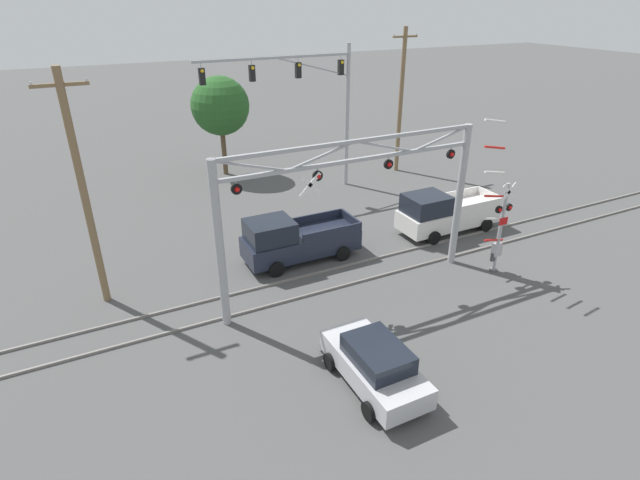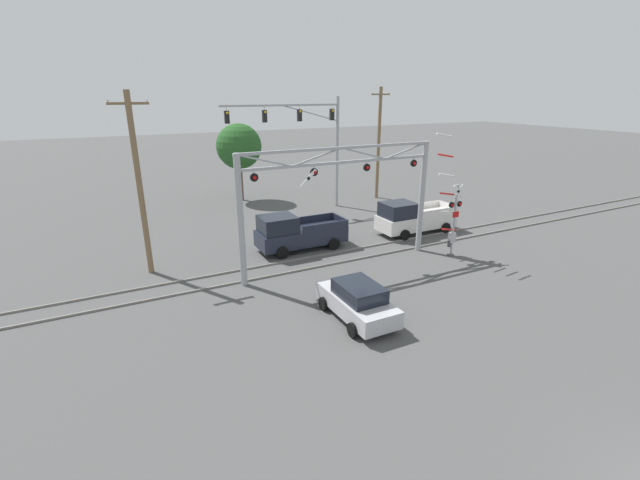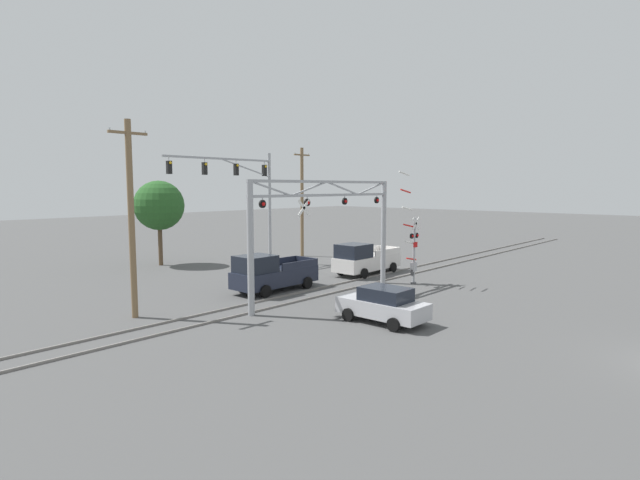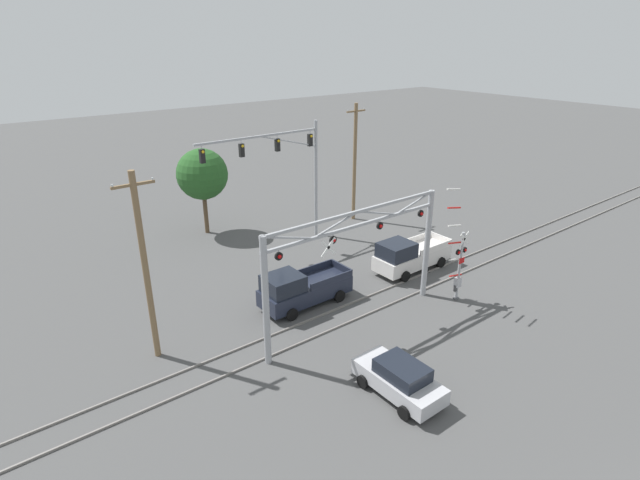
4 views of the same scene
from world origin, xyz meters
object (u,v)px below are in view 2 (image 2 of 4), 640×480
object	(u,v)px
crossing_signal_mast	(452,218)
pickup_truck_following	(412,218)
traffic_signal_span	(312,133)
utility_pole_right	(379,143)
utility_pole_left	(139,184)
background_tree_beyond_span	(239,147)
crossing_gantry	(341,193)
pickup_truck_lead	(296,233)
sedan_waiting	(357,301)

from	to	relation	value
crossing_signal_mast	pickup_truck_following	bearing A→B (deg)	80.07
traffic_signal_span	pickup_truck_following	distance (m)	10.29
crossing_signal_mast	utility_pole_right	world-z (taller)	utility_pole_right
crossing_signal_mast	pickup_truck_following	distance (m)	4.49
utility_pole_left	background_tree_beyond_span	bearing A→B (deg)	55.73
crossing_signal_mast	utility_pole_left	bearing A→B (deg)	161.44
crossing_gantry	traffic_signal_span	xyz separation A→B (m)	(3.87, 11.27, 1.90)
traffic_signal_span	pickup_truck_lead	bearing A→B (deg)	-121.61
crossing_signal_mast	background_tree_beyond_span	size ratio (longest dim) A/B	1.07
traffic_signal_span	pickup_truck_lead	world-z (taller)	traffic_signal_span
utility_pole_left	background_tree_beyond_span	size ratio (longest dim) A/B	1.39
crossing_gantry	utility_pole_left	bearing A→B (deg)	158.07
pickup_truck_lead	sedan_waiting	bearing A→B (deg)	-97.41
crossing_signal_mast	utility_pole_right	size ratio (longest dim) A/B	0.74
traffic_signal_span	utility_pole_left	xyz separation A→B (m)	(-12.96, -7.61, -1.27)
crossing_gantry	pickup_truck_lead	world-z (taller)	crossing_gantry
pickup_truck_lead	traffic_signal_span	bearing A→B (deg)	58.39
background_tree_beyond_span	sedan_waiting	bearing A→B (deg)	-95.03
crossing_gantry	background_tree_beyond_span	xyz separation A→B (m)	(-0.21, 16.70, 0.56)
crossing_gantry	pickup_truck_lead	xyz separation A→B (m)	(-1.03, 3.32, -2.96)
utility_pole_left	sedan_waiting	bearing A→B (deg)	-51.93
utility_pole_right	pickup_truck_following	bearing A→B (deg)	-110.89
crossing_signal_mast	utility_pole_right	bearing A→B (deg)	72.40
crossing_signal_mast	pickup_truck_lead	world-z (taller)	crossing_signal_mast
utility_pole_left	pickup_truck_following	bearing A→B (deg)	-3.20
traffic_signal_span	utility_pole_left	size ratio (longest dim) A/B	1.04
pickup_truck_following	sedan_waiting	world-z (taller)	pickup_truck_following
crossing_signal_mast	background_tree_beyond_span	distance (m)	19.45
utility_pole_right	sedan_waiting	bearing A→B (deg)	-126.23
pickup_truck_lead	sedan_waiting	size ratio (longest dim) A/B	1.32
utility_pole_right	background_tree_beyond_span	bearing A→B (deg)	157.34
utility_pole_left	background_tree_beyond_span	world-z (taller)	utility_pole_left
pickup_truck_following	sedan_waiting	size ratio (longest dim) A/B	1.35
crossing_signal_mast	pickup_truck_lead	distance (m)	8.83
crossing_gantry	traffic_signal_span	bearing A→B (deg)	71.06
pickup_truck_lead	utility_pole_right	xyz separation A→B (m)	(11.64, 8.86, 3.74)
utility_pole_left	background_tree_beyond_span	distance (m)	15.77
crossing_gantry	sedan_waiting	size ratio (longest dim) A/B	2.72
crossing_signal_mast	sedan_waiting	xyz separation A→B (m)	(-8.41, -3.72, -1.45)
crossing_signal_mast	utility_pole_left	distance (m)	16.38
crossing_gantry	crossing_signal_mast	distance (m)	6.68
utility_pole_left	utility_pole_right	distance (m)	21.47
crossing_signal_mast	pickup_truck_following	world-z (taller)	crossing_signal_mast
crossing_signal_mast	utility_pole_left	size ratio (longest dim) A/B	0.77
crossing_gantry	utility_pole_left	size ratio (longest dim) A/B	1.22
traffic_signal_span	utility_pole_left	world-z (taller)	utility_pole_left
pickup_truck_lead	pickup_truck_following	distance (m)	8.06
utility_pole_right	background_tree_beyond_span	world-z (taller)	utility_pole_right
pickup_truck_following	utility_pole_right	size ratio (longest dim) A/B	0.58
crossing_signal_mast	traffic_signal_span	distance (m)	13.49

